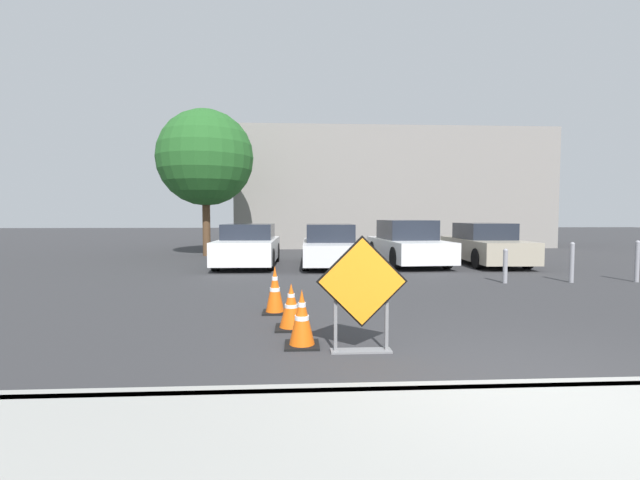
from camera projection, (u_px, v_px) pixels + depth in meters
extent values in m
plane|color=#333335|center=(366.00, 268.00, 13.93)|extent=(96.00, 96.00, 0.00)
cube|color=#999993|center=(637.00, 458.00, 2.85)|extent=(25.30, 2.21, 0.14)
cube|color=#999993|center=(542.00, 390.00, 3.96)|extent=(25.30, 0.20, 0.14)
cube|color=black|center=(362.00, 281.00, 5.21)|extent=(1.13, 0.02, 1.13)
cube|color=orange|center=(362.00, 282.00, 5.20)|extent=(1.06, 0.02, 1.06)
cube|color=slate|center=(361.00, 351.00, 5.30)|extent=(0.76, 0.20, 0.02)
cube|color=slate|center=(336.00, 317.00, 5.26)|extent=(0.04, 0.04, 0.89)
cube|color=slate|center=(387.00, 316.00, 5.30)|extent=(0.04, 0.04, 0.89)
cube|color=black|center=(302.00, 345.00, 5.53)|extent=(0.45, 0.45, 0.03)
cone|color=#EA590F|center=(302.00, 317.00, 5.51)|extent=(0.33, 0.33, 0.71)
cylinder|color=white|center=(302.00, 305.00, 5.50)|extent=(0.10, 0.10, 0.06)
cylinder|color=white|center=(302.00, 318.00, 5.51)|extent=(0.18, 0.18, 0.06)
cube|color=black|center=(291.00, 328.00, 6.38)|extent=(0.47, 0.47, 0.03)
cone|color=#EA590F|center=(291.00, 305.00, 6.36)|extent=(0.35, 0.35, 0.65)
cylinder|color=white|center=(291.00, 296.00, 6.36)|extent=(0.11, 0.11, 0.06)
cylinder|color=white|center=(291.00, 306.00, 6.36)|extent=(0.19, 0.19, 0.06)
cube|color=black|center=(275.00, 312.00, 7.42)|extent=(0.43, 0.43, 0.03)
cone|color=#EA590F|center=(275.00, 289.00, 7.39)|extent=(0.32, 0.32, 0.80)
cylinder|color=white|center=(275.00, 279.00, 7.38)|extent=(0.10, 0.10, 0.07)
cylinder|color=white|center=(275.00, 290.00, 7.39)|extent=(0.18, 0.18, 0.07)
cube|color=white|center=(249.00, 250.00, 14.41)|extent=(1.91, 4.25, 0.72)
cube|color=#1E232D|center=(249.00, 231.00, 14.48)|extent=(1.65, 1.97, 0.51)
cylinder|color=black|center=(271.00, 260.00, 13.15)|extent=(0.21, 0.69, 0.68)
cylinder|color=black|center=(215.00, 260.00, 13.09)|extent=(0.21, 0.69, 0.68)
cylinder|color=black|center=(276.00, 252.00, 15.76)|extent=(0.21, 0.69, 0.68)
cylinder|color=black|center=(230.00, 252.00, 15.70)|extent=(0.21, 0.69, 0.68)
cube|color=silver|center=(330.00, 251.00, 14.55)|extent=(1.90, 4.54, 0.64)
cube|color=#1E232D|center=(330.00, 233.00, 14.63)|extent=(1.62, 2.11, 0.58)
cylinder|color=black|center=(358.00, 260.00, 13.19)|extent=(0.22, 0.67, 0.66)
cylinder|color=black|center=(305.00, 260.00, 13.15)|extent=(0.22, 0.67, 0.66)
cylinder|color=black|center=(350.00, 252.00, 15.97)|extent=(0.22, 0.67, 0.66)
cylinder|color=black|center=(306.00, 252.00, 15.93)|extent=(0.22, 0.67, 0.66)
cube|color=white|center=(407.00, 249.00, 14.98)|extent=(2.10, 4.74, 0.67)
cube|color=#1E232D|center=(406.00, 230.00, 15.06)|extent=(1.73, 2.23, 0.67)
cylinder|color=black|center=(447.00, 257.00, 13.65)|extent=(0.24, 0.72, 0.71)
cylinder|color=black|center=(395.00, 258.00, 13.47)|extent=(0.24, 0.72, 0.71)
cylinder|color=black|center=(417.00, 250.00, 16.51)|extent=(0.24, 0.72, 0.71)
cylinder|color=black|center=(374.00, 251.00, 16.33)|extent=(0.24, 0.72, 0.71)
cube|color=#A39984|center=(484.00, 249.00, 15.05)|extent=(1.93, 4.75, 0.70)
cube|color=#1E232D|center=(484.00, 231.00, 15.13)|extent=(1.62, 2.21, 0.56)
cylinder|color=black|center=(527.00, 259.00, 13.62)|extent=(0.23, 0.66, 0.65)
cylinder|color=black|center=(477.00, 259.00, 13.60)|extent=(0.23, 0.66, 0.65)
cylinder|color=black|center=(490.00, 251.00, 16.52)|extent=(0.23, 0.66, 0.65)
cylinder|color=black|center=(449.00, 251.00, 16.50)|extent=(0.23, 0.66, 0.65)
cylinder|color=gray|center=(505.00, 267.00, 10.69)|extent=(0.11, 0.11, 0.82)
sphere|color=gray|center=(506.00, 251.00, 10.67)|extent=(0.12, 0.12, 0.12)
cylinder|color=gray|center=(572.00, 263.00, 10.78)|extent=(0.11, 0.11, 0.97)
sphere|color=gray|center=(572.00, 244.00, 10.76)|extent=(0.12, 0.12, 0.12)
cylinder|color=gray|center=(637.00, 262.00, 10.88)|extent=(0.11, 0.11, 1.01)
sphere|color=gray|center=(638.00, 243.00, 10.85)|extent=(0.12, 0.12, 0.12)
cube|color=gray|center=(389.00, 190.00, 24.18)|extent=(16.78, 5.00, 6.29)
cylinder|color=#513823|center=(206.00, 225.00, 18.03)|extent=(0.32, 0.32, 2.62)
sphere|color=#235B23|center=(205.00, 158.00, 17.87)|extent=(4.00, 4.00, 4.00)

